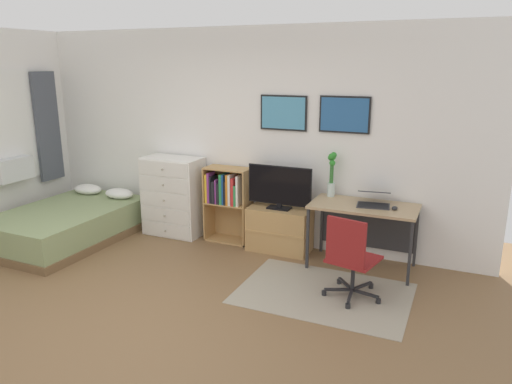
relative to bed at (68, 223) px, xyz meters
name	(u,v)px	position (x,y,z in m)	size (l,w,h in m)	color
ground_plane	(132,322)	(2.11, -1.40, -0.22)	(7.20, 7.20, 0.00)	brown
wall_back_with_posters	(247,137)	(2.12, 1.03, 1.13)	(6.12, 0.09, 2.70)	white
area_rug	(324,293)	(3.53, -0.14, -0.22)	(1.70, 1.20, 0.01)	#9E937F
bed	(68,223)	(0.00, 0.00, 0.00)	(1.33, 1.97, 0.56)	brown
dresser	(173,196)	(1.16, 0.76, 0.31)	(0.78, 0.46, 1.06)	white
bookshelf	(227,196)	(1.94, 0.82, 0.38)	(0.59, 0.30, 0.98)	tan
tv_stand	(280,229)	(2.69, 0.77, 0.05)	(0.77, 0.41, 0.55)	tan
television	(279,188)	(2.69, 0.75, 0.59)	(0.80, 0.16, 0.53)	black
desk	(365,215)	(3.73, 0.74, 0.39)	(1.17, 0.62, 0.74)	tan
office_chair	(350,256)	(3.78, -0.16, 0.24)	(0.58, 0.57, 0.86)	#232326
laptop	(374,199)	(3.82, 0.73, 0.58)	(0.40, 0.42, 0.16)	#333338
computer_mouse	(395,208)	(4.06, 0.63, 0.54)	(0.06, 0.10, 0.03)	#262628
bamboo_vase	(332,172)	(3.29, 0.88, 0.81)	(0.10, 0.10, 0.53)	silver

